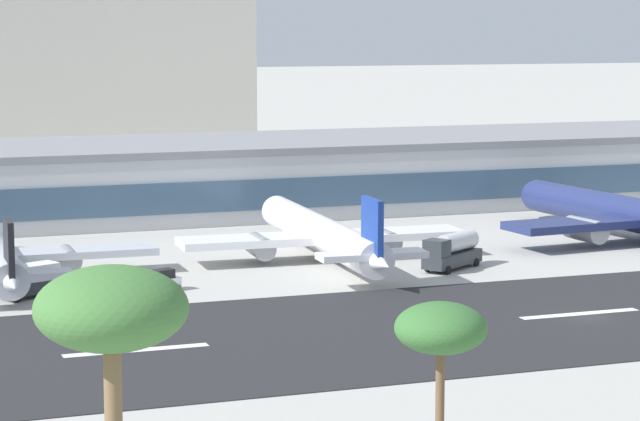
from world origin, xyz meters
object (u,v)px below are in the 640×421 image
Objects in this scene: service_box_truck_1 at (29,280)px; palm_tree_3 at (441,331)px; terminal_building at (223,176)px; service_baggage_tug_2 at (164,281)px; palm_tree_1 at (111,318)px; airliner_navy_tail_gate_1 at (325,236)px; service_fuel_truck_0 at (452,251)px.

palm_tree_3 is at bearing 78.24° from service_box_truck_1.
terminal_building is 13.82× the size of palm_tree_3.
palm_tree_1 reaches higher than service_baggage_tug_2.
palm_tree_3 is (-20.53, -74.87, 6.97)m from airliner_navy_tail_gate_1.
service_baggage_tug_2 is 65.09m from palm_tree_3.
service_baggage_tug_2 is at bearing 75.39° from palm_tree_1.
airliner_navy_tail_gate_1 is 2.62× the size of palm_tree_1.
service_box_truck_1 reaches higher than service_baggage_tug_2.
service_fuel_truck_0 is at bearing -126.03° from airliner_navy_tail_gate_1.
terminal_building is 120.35m from palm_tree_3.
palm_tree_1 is (-6.75, -77.40, 12.75)m from service_box_truck_1.
service_fuel_truck_0 is 1.32× the size of service_box_truck_1.
palm_tree_1 is at bearing -125.86° from service_baggage_tug_2.
airliner_navy_tail_gate_1 reaches higher than service_box_truck_1.
palm_tree_3 reaches higher than terminal_building.
service_baggage_tug_2 is 79.91m from palm_tree_1.
terminal_building is 58.12m from service_baggage_tug_2.
terminal_building is 43.62m from airliner_navy_tail_gate_1.
airliner_navy_tail_gate_1 is 5.14× the size of service_fuel_truck_0.
terminal_building reaches higher than service_fuel_truck_0.
palm_tree_1 is (-41.11, -130.17, 9.48)m from terminal_building.
airliner_navy_tail_gate_1 is 3.83× the size of palm_tree_3.
service_fuel_truck_0 is 2.39× the size of service_baggage_tug_2.
service_fuel_truck_0 is (11.37, -9.17, -0.89)m from airliner_navy_tail_gate_1.
palm_tree_3 is (20.25, 11.74, -4.65)m from palm_tree_1.
service_baggage_tug_2 is at bearing -31.34° from service_fuel_truck_0.
airliner_navy_tail_gate_1 is at bearing 64.79° from palm_tree_1.
terminal_building reaches higher than service_baggage_tug_2.
airliner_navy_tail_gate_1 is at bearing -90.44° from terminal_building.
service_baggage_tug_2 is at bearing 119.26° from airliner_navy_tail_gate_1.
service_fuel_truck_0 reaches higher than service_box_truck_1.
palm_tree_1 is at bearing 61.64° from service_box_truck_1.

